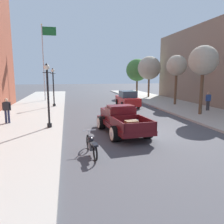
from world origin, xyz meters
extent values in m
plane|color=#47474C|center=(0.00, 0.00, 0.00)|extent=(140.00, 140.00, 0.00)
cube|color=#ADA89E|center=(-7.25, 0.00, 0.07)|extent=(5.50, 64.00, 0.15)
cube|color=#510F14|center=(-1.14, -0.16, 0.54)|extent=(2.27, 5.06, 0.24)
cube|color=#510F14|center=(-1.18, 0.19, 1.06)|extent=(1.67, 1.26, 0.80)
cube|color=#510F14|center=(-1.17, 0.14, 1.52)|extent=(1.53, 1.08, 0.12)
cube|color=#3D4C5B|center=(-1.24, 0.75, 1.22)|extent=(1.32, 0.18, 0.44)
cube|color=#510F14|center=(-1.32, 1.48, 0.92)|extent=(1.47, 1.63, 0.52)
cube|color=silver|center=(-1.40, 2.28, 0.90)|extent=(0.69, 0.17, 0.47)
cube|color=#510F14|center=(-0.99, -1.55, 0.68)|extent=(1.90, 2.27, 0.04)
cube|color=#510F14|center=(-1.80, -1.64, 0.90)|extent=(0.30, 2.10, 0.44)
cube|color=#510F14|center=(-0.19, -1.47, 0.90)|extent=(0.30, 2.10, 0.44)
cube|color=#510F14|center=(-0.88, -2.56, 0.90)|extent=(1.62, 0.25, 0.44)
cube|color=#510F14|center=(-1.10, -0.55, 0.90)|extent=(1.62, 0.25, 0.44)
cylinder|color=black|center=(-2.18, 1.08, 0.40)|extent=(0.44, 0.83, 0.80)
cylinder|color=silver|center=(-2.36, 1.06, 0.40)|extent=(0.08, 0.65, 0.66)
cylinder|color=silver|center=(-2.37, 1.06, 0.40)|extent=(0.05, 0.24, 0.24)
cylinder|color=black|center=(-0.39, 1.27, 0.40)|extent=(0.44, 0.83, 0.80)
cylinder|color=silver|center=(-0.21, 1.29, 0.40)|extent=(0.08, 0.65, 0.66)
cylinder|color=silver|center=(-0.20, 1.30, 0.40)|extent=(0.05, 0.24, 0.24)
cylinder|color=black|center=(-1.89, -1.60, 0.40)|extent=(0.44, 0.83, 0.80)
cylinder|color=silver|center=(-2.07, -1.62, 0.40)|extent=(0.08, 0.65, 0.66)
cylinder|color=silver|center=(-2.08, -1.62, 0.40)|extent=(0.05, 0.24, 0.24)
cylinder|color=black|center=(-0.10, -1.41, 0.40)|extent=(0.44, 0.83, 0.80)
cylinder|color=silver|center=(0.08, -1.39, 0.40)|extent=(0.08, 0.65, 0.66)
cylinder|color=silver|center=(0.09, -1.38, 0.40)|extent=(0.05, 0.24, 0.24)
cube|color=olive|center=(-1.13, -1.92, 0.90)|extent=(0.64, 0.50, 0.40)
cube|color=#3D2D1E|center=(-1.13, -1.92, 0.90)|extent=(0.62, 0.12, 0.42)
cube|color=#2D2D33|center=(-0.81, -1.23, 0.84)|extent=(0.50, 0.41, 0.28)
torus|color=black|center=(-3.31, -2.49, 0.33)|extent=(0.13, 0.67, 0.67)
torus|color=black|center=(-3.18, -3.94, 0.33)|extent=(0.13, 0.67, 0.67)
cube|color=#4C4C51|center=(-3.24, -3.26, 0.38)|extent=(0.28, 0.46, 0.28)
ellipsoid|color=black|center=(-3.26, -3.02, 0.61)|extent=(0.31, 0.54, 0.24)
cube|color=black|center=(-3.22, -3.51, 0.53)|extent=(0.27, 0.58, 0.10)
cylinder|color=silver|center=(-3.31, -2.55, 0.64)|extent=(0.07, 0.26, 0.58)
cylinder|color=silver|center=(-3.30, -2.67, 0.91)|extent=(0.62, 0.09, 0.04)
cube|color=black|center=(-3.18, -3.94, 0.66)|extent=(0.22, 0.41, 0.06)
cube|color=#AD1E1E|center=(2.07, 10.37, 0.61)|extent=(1.77, 4.32, 0.80)
cube|color=#384C5B|center=(2.07, 10.22, 1.33)|extent=(1.54, 2.02, 0.64)
cylinder|color=black|center=(1.25, 11.67, 0.33)|extent=(0.23, 0.66, 0.66)
cylinder|color=black|center=(2.91, 11.65, 0.33)|extent=(0.23, 0.66, 0.66)
cylinder|color=black|center=(1.23, 9.09, 0.33)|extent=(0.23, 0.66, 0.66)
cylinder|color=black|center=(2.88, 9.07, 0.33)|extent=(0.23, 0.66, 0.66)
cylinder|color=#232847|center=(-8.19, 3.34, 0.58)|extent=(0.14, 0.14, 0.86)
cylinder|color=#232847|center=(-8.01, 3.34, 0.58)|extent=(0.14, 0.14, 0.86)
cube|color=#232328|center=(-8.10, 3.34, 1.29)|extent=(0.36, 0.22, 0.56)
cylinder|color=#232328|center=(-8.32, 3.34, 1.26)|extent=(0.09, 0.09, 0.54)
cylinder|color=#232328|center=(-7.88, 3.34, 1.26)|extent=(0.09, 0.09, 0.54)
sphere|color=beige|center=(-8.10, 3.34, 1.69)|extent=(0.22, 0.22, 0.22)
cylinder|color=#333338|center=(8.07, 5.41, 0.58)|extent=(0.14, 0.14, 0.86)
cylinder|color=#333338|center=(8.25, 5.41, 0.58)|extent=(0.14, 0.14, 0.86)
cube|color=#2D4C93|center=(8.16, 5.41, 1.29)|extent=(0.36, 0.22, 0.56)
cylinder|color=#2D4C93|center=(7.94, 5.41, 1.26)|extent=(0.09, 0.09, 0.54)
cylinder|color=#2D4C93|center=(8.38, 5.41, 1.26)|extent=(0.09, 0.09, 0.54)
sphere|color=tan|center=(8.16, 5.41, 1.69)|extent=(0.22, 0.22, 0.22)
cylinder|color=black|center=(-5.29, 1.56, 0.27)|extent=(0.28, 0.28, 0.24)
cylinder|color=black|center=(-5.29, 1.56, 1.99)|extent=(0.12, 0.12, 3.20)
cylinder|color=black|center=(-5.29, 1.56, 3.44)|extent=(0.50, 0.04, 0.04)
sphere|color=silver|center=(-5.29, 1.56, 3.75)|extent=(0.32, 0.32, 0.32)
cone|color=black|center=(-5.29, 1.56, 3.93)|extent=(0.24, 0.24, 0.14)
cylinder|color=black|center=(-5.50, 10.95, 0.27)|extent=(0.28, 0.28, 0.24)
cylinder|color=black|center=(-5.50, 10.95, 1.99)|extent=(0.12, 0.12, 3.20)
cylinder|color=black|center=(-5.50, 10.95, 3.44)|extent=(0.50, 0.04, 0.04)
sphere|color=silver|center=(-5.50, 10.95, 3.75)|extent=(0.32, 0.32, 0.32)
cone|color=black|center=(-5.50, 10.95, 3.93)|extent=(0.24, 0.24, 0.14)
cylinder|color=#B2B2B7|center=(-6.89, 16.64, 4.65)|extent=(0.12, 0.12, 9.00)
sphere|color=gold|center=(-6.89, 16.64, 9.23)|extent=(0.16, 0.16, 0.16)
cube|color=#196633|center=(-6.03, 16.64, 8.50)|extent=(1.60, 0.03, 1.00)
cylinder|color=brown|center=(6.40, 3.87, 1.86)|extent=(0.26, 0.26, 3.43)
sphere|color=#ADA893|center=(6.40, 3.87, 4.44)|extent=(2.28, 2.28, 2.28)
cylinder|color=brown|center=(7.30, 9.92, 1.82)|extent=(0.26, 0.26, 3.33)
sphere|color=#ADA893|center=(7.30, 9.92, 4.29)|extent=(2.15, 2.15, 2.15)
cylinder|color=brown|center=(7.45, 18.34, 1.60)|extent=(0.26, 0.26, 2.90)
sphere|color=#ADA893|center=(7.45, 18.34, 4.28)|extent=(3.28, 3.28, 3.28)
cylinder|color=brown|center=(6.34, 20.43, 1.47)|extent=(0.26, 0.26, 2.64)
sphere|color=#3D7538|center=(6.34, 20.43, 4.03)|extent=(3.33, 3.33, 3.33)
camera|label=1|loc=(-4.17, -12.05, 3.31)|focal=35.37mm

